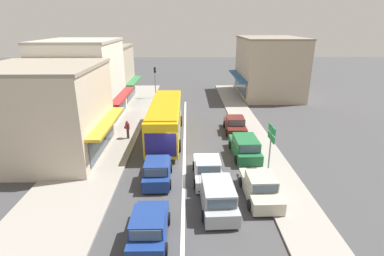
{
  "coord_description": "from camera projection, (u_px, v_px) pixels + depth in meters",
  "views": [
    {
      "loc": [
        0.26,
        -19.74,
        9.8
      ],
      "look_at": [
        0.64,
        4.46,
        1.2
      ],
      "focal_mm": 28.0,
      "sensor_mm": 36.0,
      "label": 1
    }
  ],
  "objects": [
    {
      "name": "sidewalk_left",
      "position": [
        111.0,
        134.0,
        27.41
      ],
      "size": [
        5.2,
        44.0,
        0.14
      ],
      "primitive_type": "cube",
      "color": "gray",
      "rests_on": "ground"
    },
    {
      "name": "building_right_far",
      "position": [
        269.0,
        67.0,
        41.16
      ],
      "size": [
        8.63,
        10.86,
        7.91
      ],
      "color": "#B2A38E",
      "rests_on": "ground"
    },
    {
      "name": "sedan_behind_bus_mid",
      "position": [
        208.0,
        170.0,
        19.58
      ],
      "size": [
        1.92,
        4.21,
        1.47
      ],
      "color": "silver",
      "rests_on": "ground"
    },
    {
      "name": "parked_sedan_kerb_front",
      "position": [
        260.0,
        187.0,
        17.5
      ],
      "size": [
        1.96,
        4.23,
        1.47
      ],
      "color": "#B7B29E",
      "rests_on": "ground"
    },
    {
      "name": "parked_wagon_kerb_second",
      "position": [
        245.0,
        147.0,
        22.93
      ],
      "size": [
        2.04,
        4.55,
        1.58
      ],
      "color": "#1E6638",
      "rests_on": "ground"
    },
    {
      "name": "hatchback_behind_bus_near",
      "position": [
        157.0,
        171.0,
        19.31
      ],
      "size": [
        1.88,
        3.74,
        1.54
      ],
      "color": "navy",
      "rests_on": "ground"
    },
    {
      "name": "city_bus",
      "position": [
        165.0,
        118.0,
        26.2
      ],
      "size": [
        2.78,
        10.87,
        3.23
      ],
      "color": "yellow",
      "rests_on": "ground"
    },
    {
      "name": "lane_centre_line",
      "position": [
        185.0,
        143.0,
        25.64
      ],
      "size": [
        0.2,
        28.0,
        0.01
      ],
      "primitive_type": "cube",
      "color": "silver",
      "rests_on": "ground"
    },
    {
      "name": "pedestrian_with_handbag_near",
      "position": [
        127.0,
        128.0,
        26.06
      ],
      "size": [
        0.53,
        0.57,
        1.63
      ],
      "color": "#333338",
      "rests_on": "sidewalk_left"
    },
    {
      "name": "wagon_queue_gap_filler",
      "position": [
        217.0,
        195.0,
        16.55
      ],
      "size": [
        2.08,
        4.57,
        1.58
      ],
      "color": "#9EA3A8",
      "rests_on": "ground"
    },
    {
      "name": "shopfront_far_end",
      "position": [
        105.0,
        74.0,
        37.81
      ],
      "size": [
        7.41,
        7.23,
        7.07
      ],
      "color": "#B2A38E",
      "rests_on": "ground"
    },
    {
      "name": "traffic_light_downstreet",
      "position": [
        155.0,
        78.0,
        39.55
      ],
      "size": [
        0.33,
        0.24,
        4.2
      ],
      "color": "gray",
      "rests_on": "ground"
    },
    {
      "name": "shopfront_mid_block",
      "position": [
        83.0,
        82.0,
        29.95
      ],
      "size": [
        7.79,
        8.57,
        8.21
      ],
      "color": "silver",
      "rests_on": "ground"
    },
    {
      "name": "hatchback_queue_far_back",
      "position": [
        149.0,
        227.0,
        14.02
      ],
      "size": [
        1.83,
        3.7,
        1.54
      ],
      "color": "navy",
      "rests_on": "ground"
    },
    {
      "name": "parked_sedan_kerb_third",
      "position": [
        235.0,
        125.0,
        28.06
      ],
      "size": [
        1.97,
        4.24,
        1.47
      ],
      "color": "#561E19",
      "rests_on": "ground"
    },
    {
      "name": "directional_road_sign",
      "position": [
        271.0,
        138.0,
        19.42
      ],
      "size": [
        0.1,
        1.4,
        3.6
      ],
      "color": "gray",
      "rests_on": "ground"
    },
    {
      "name": "shopfront_corner_near",
      "position": [
        46.0,
        113.0,
        22.07
      ],
      "size": [
        8.96,
        8.24,
        6.97
      ],
      "color": "beige",
      "rests_on": "ground"
    },
    {
      "name": "ground_plane",
      "position": [
        184.0,
        164.0,
        21.88
      ],
      "size": [
        140.0,
        140.0,
        0.0
      ],
      "primitive_type": "plane",
      "color": "#3F3F42"
    },
    {
      "name": "kerb_right",
      "position": [
        252.0,
        134.0,
        27.6
      ],
      "size": [
        2.8,
        44.0,
        0.12
      ],
      "primitive_type": "cube",
      "color": "gray",
      "rests_on": "ground"
    }
  ]
}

